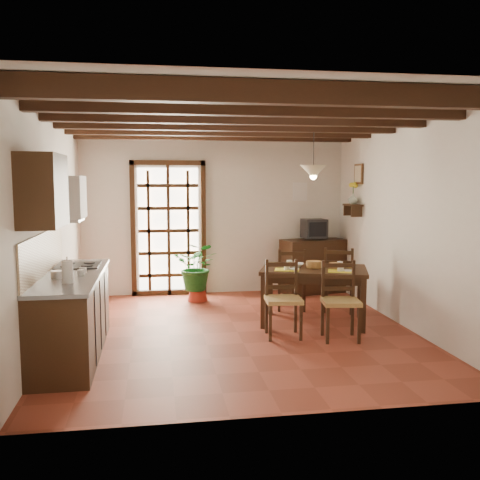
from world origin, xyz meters
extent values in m
plane|color=brown|center=(0.00, 0.00, 0.00)|extent=(5.00, 5.00, 0.00)
cube|color=silver|center=(0.00, 2.50, 1.40)|extent=(4.50, 0.02, 2.80)
cube|color=silver|center=(0.00, -2.50, 1.40)|extent=(4.50, 0.02, 2.80)
cube|color=silver|center=(-2.25, 0.00, 1.40)|extent=(0.02, 5.00, 2.80)
cube|color=silver|center=(2.25, 0.00, 1.40)|extent=(0.02, 5.00, 2.80)
cube|color=white|center=(0.00, 0.00, 2.80)|extent=(4.50, 5.00, 0.02)
cube|color=black|center=(0.00, -2.10, 2.69)|extent=(4.50, 0.14, 0.20)
cube|color=black|center=(0.00, -1.26, 2.69)|extent=(4.50, 0.14, 0.20)
cube|color=black|center=(0.00, -0.42, 2.69)|extent=(4.50, 0.14, 0.20)
cube|color=black|center=(0.00, 0.42, 2.69)|extent=(4.50, 0.14, 0.20)
cube|color=black|center=(0.00, 1.26, 2.69)|extent=(4.50, 0.14, 0.20)
cube|color=black|center=(0.00, 2.10, 2.69)|extent=(4.50, 0.14, 0.20)
cube|color=white|center=(-0.80, 2.49, 1.10)|extent=(1.01, 0.02, 2.11)
cube|color=black|center=(-0.80, 2.44, 2.24)|extent=(1.26, 0.10, 0.08)
cube|color=black|center=(-1.39, 2.44, 1.10)|extent=(0.08, 0.10, 2.28)
cube|color=black|center=(-0.21, 2.44, 1.10)|extent=(0.08, 0.10, 2.28)
cube|color=black|center=(-0.80, 2.42, 1.10)|extent=(1.01, 0.03, 2.02)
cube|color=black|center=(-1.95, -0.60, 0.44)|extent=(0.60, 2.20, 0.88)
cube|color=slate|center=(-1.95, -0.60, 0.90)|extent=(0.64, 2.25, 0.04)
cube|color=tan|center=(-2.23, -0.60, 1.13)|extent=(0.02, 2.20, 0.50)
cube|color=black|center=(-2.08, -1.30, 1.85)|extent=(0.35, 0.80, 0.70)
cube|color=white|center=(-2.05, -0.05, 1.75)|extent=(0.38, 0.60, 0.50)
cube|color=silver|center=(-2.05, -0.05, 1.48)|extent=(0.32, 0.55, 0.04)
cube|color=black|center=(-1.95, -0.05, 0.93)|extent=(0.50, 0.55, 0.02)
cylinder|color=white|center=(-1.90, -1.15, 1.03)|extent=(0.11, 0.11, 0.24)
cylinder|color=silver|center=(-2.05, -0.85, 0.95)|extent=(0.14, 0.14, 0.10)
cube|color=black|center=(1.10, 0.29, 0.74)|extent=(1.62, 1.30, 0.05)
cube|color=black|center=(1.10, 0.29, 0.66)|extent=(1.45, 1.17, 0.10)
cube|color=black|center=(1.83, 0.45, 0.36)|extent=(0.09, 0.09, 0.71)
cube|color=black|center=(0.62, 0.86, 0.36)|extent=(0.09, 0.09, 0.71)
cube|color=black|center=(1.58, -0.29, 0.36)|extent=(0.09, 0.09, 0.71)
cube|color=black|center=(0.37, 0.12, 0.36)|extent=(0.09, 0.09, 0.71)
cube|color=#AE8B4A|center=(0.54, -0.29, 0.47)|extent=(0.47, 0.45, 0.05)
cube|color=black|center=(0.55, -0.12, 0.71)|extent=(0.44, 0.07, 0.48)
cube|color=black|center=(0.54, -0.29, 0.24)|extent=(0.45, 0.43, 0.47)
cube|color=#AE8B4A|center=(1.20, -0.52, 0.47)|extent=(0.50, 0.48, 0.05)
cube|color=black|center=(1.23, -0.34, 0.72)|extent=(0.44, 0.10, 0.48)
cube|color=black|center=(1.20, -0.52, 0.24)|extent=(0.47, 0.45, 0.47)
cube|color=#AE8B4A|center=(1.00, 1.09, 0.46)|extent=(0.52, 0.51, 0.05)
cube|color=black|center=(0.96, 0.92, 0.70)|extent=(0.43, 0.14, 0.47)
cube|color=black|center=(1.00, 1.09, 0.23)|extent=(0.50, 0.48, 0.46)
cube|color=#AE8B4A|center=(1.67, 0.87, 0.48)|extent=(0.58, 0.57, 0.05)
cube|color=black|center=(1.60, 0.70, 0.73)|extent=(0.43, 0.21, 0.49)
cube|color=black|center=(1.67, 0.87, 0.24)|extent=(0.56, 0.54, 0.48)
cube|color=yellow|center=(0.75, 0.07, 0.76)|extent=(0.32, 0.24, 0.01)
cube|color=yellow|center=(1.45, 0.07, 0.76)|extent=(0.32, 0.24, 0.01)
cube|color=yellow|center=(0.75, 0.51, 0.76)|extent=(0.32, 0.24, 0.01)
cube|color=yellow|center=(1.45, 0.51, 0.76)|extent=(0.32, 0.24, 0.01)
cylinder|color=olive|center=(1.10, 0.29, 0.81)|extent=(0.22, 0.22, 0.09)
imported|color=white|center=(0.88, 0.41, 0.79)|extent=(0.28, 0.28, 0.05)
cube|color=black|center=(1.69, 2.23, 0.47)|extent=(1.18, 0.74, 0.93)
cube|color=black|center=(1.69, 2.23, 1.12)|extent=(0.41, 0.38, 0.33)
cube|color=black|center=(1.69, 2.05, 1.12)|extent=(0.31, 0.05, 0.25)
cube|color=white|center=(1.50, 2.48, 1.75)|extent=(0.25, 0.03, 0.32)
cone|color=maroon|center=(-0.36, 1.85, 0.11)|extent=(0.33, 0.33, 0.20)
imported|color=#144C19|center=(-0.36, 1.85, 0.57)|extent=(2.26, 2.11, 2.04)
cube|color=black|center=(2.14, 1.60, 1.55)|extent=(0.20, 0.42, 0.03)
cube|color=black|center=(2.14, 1.43, 1.46)|extent=(0.18, 0.03, 0.18)
cube|color=black|center=(2.14, 1.77, 1.46)|extent=(0.18, 0.03, 0.18)
imported|color=#B2BFB2|center=(2.14, 1.60, 1.65)|extent=(0.15, 0.15, 0.15)
sphere|color=yellow|center=(2.14, 1.60, 1.86)|extent=(0.14, 0.14, 0.14)
cylinder|color=#144C19|center=(2.14, 1.60, 1.71)|extent=(0.01, 0.01, 0.28)
cube|color=brown|center=(2.23, 1.60, 2.05)|extent=(0.03, 0.32, 0.32)
cube|color=#C3B292|center=(2.21, 1.60, 2.05)|extent=(0.01, 0.26, 0.26)
cylinder|color=black|center=(1.10, 0.39, 2.45)|extent=(0.01, 0.01, 0.70)
cone|color=beige|center=(1.10, 0.39, 2.08)|extent=(0.36, 0.36, 0.14)
sphere|color=#FFD88C|center=(1.10, 0.39, 2.00)|extent=(0.09, 0.09, 0.09)
camera|label=1|loc=(-1.02, -6.64, 1.95)|focal=40.00mm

